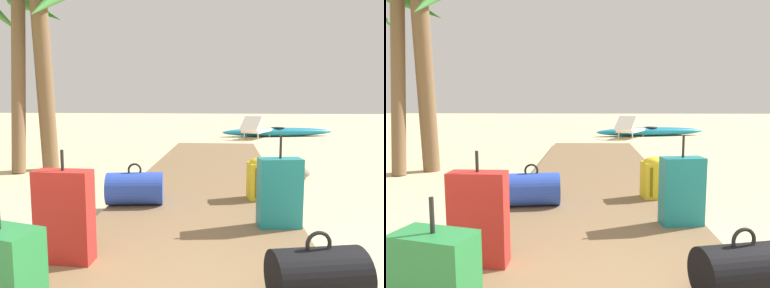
# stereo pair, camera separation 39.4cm
# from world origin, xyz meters

# --- Properties ---
(ground_plane) EXTENTS (60.00, 60.00, 0.00)m
(ground_plane) POSITION_xyz_m (0.00, 3.66, 0.00)
(ground_plane) COLOR #D1BA8C
(boardwalk) EXTENTS (2.12, 9.16, 0.08)m
(boardwalk) POSITION_xyz_m (0.00, 4.58, 0.04)
(boardwalk) COLOR brown
(boardwalk) RESTS_ON ground
(duffel_bag_black) EXTENTS (0.62, 0.45, 0.45)m
(duffel_bag_black) POSITION_xyz_m (0.86, 1.02, 0.25)
(duffel_bag_black) COLOR black
(duffel_bag_black) RESTS_ON boardwalk
(backpack_yellow) EXTENTS (0.31, 0.30, 0.52)m
(backpack_yellow) POSITION_xyz_m (0.72, 3.35, 0.35)
(backpack_yellow) COLOR gold
(backpack_yellow) RESTS_ON boardwalk
(suitcase_red) EXTENTS (0.42, 0.19, 0.86)m
(suitcase_red) POSITION_xyz_m (-0.90, 1.41, 0.43)
(suitcase_red) COLOR red
(suitcase_red) RESTS_ON boardwalk
(suitcase_teal) EXTENTS (0.43, 0.26, 0.89)m
(suitcase_teal) POSITION_xyz_m (0.82, 2.35, 0.42)
(suitcase_teal) COLOR #197A7F
(suitcase_teal) RESTS_ON boardwalk
(duffel_bag_blue) EXTENTS (0.70, 0.47, 0.49)m
(duffel_bag_blue) POSITION_xyz_m (-0.76, 2.96, 0.27)
(duffel_bag_blue) COLOR #2847B7
(duffel_bag_blue) RESTS_ON boardwalk
(suitcase_green) EXTENTS (0.47, 0.33, 0.73)m
(suitcase_green) POSITION_xyz_m (-0.89, 0.62, 0.35)
(suitcase_green) COLOR #237538
(suitcase_green) RESTS_ON boardwalk
(palm_tree_near_left) EXTENTS (1.98, 1.95, 3.50)m
(palm_tree_near_left) POSITION_xyz_m (-3.40, 5.03, 2.75)
(palm_tree_near_left) COLOR brown
(palm_tree_near_left) RESTS_ON ground
(lounge_chair) EXTENTS (1.22, 1.66, 0.77)m
(lounge_chair) POSITION_xyz_m (1.29, 11.25, 0.33)
(lounge_chair) COLOR white
(lounge_chair) RESTS_ON ground
(kayak) EXTENTS (4.10, 1.48, 0.33)m
(kayak) POSITION_xyz_m (2.14, 12.11, 0.16)
(kayak) COLOR teal
(kayak) RESTS_ON ground
(rock_left_near) EXTENTS (0.36, 0.32, 0.23)m
(rock_left_near) POSITION_xyz_m (-1.82, 4.11, 0.11)
(rock_left_near) COLOR #5B5651
(rock_left_near) RESTS_ON ground
(rock_right_mid) EXTENTS (0.41, 0.43, 0.18)m
(rock_right_mid) POSITION_xyz_m (1.54, 5.00, 0.09)
(rock_right_mid) COLOR gray
(rock_right_mid) RESTS_ON ground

